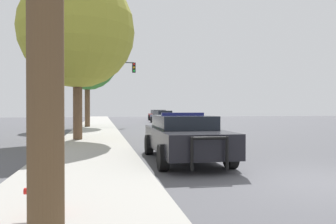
{
  "coord_description": "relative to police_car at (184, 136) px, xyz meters",
  "views": [
    {
      "loc": [
        -4.71,
        -6.1,
        1.57
      ],
      "look_at": [
        -0.64,
        13.81,
        1.35
      ],
      "focal_mm": 35.0,
      "sensor_mm": 36.0,
      "label": 1
    }
  ],
  "objects": [
    {
      "name": "traffic_light",
      "position": [
        -2.03,
        20.06,
        3.45
      ],
      "size": [
        4.36,
        0.35,
        5.74
      ],
      "color": "#424247",
      "rests_on": "sidewalk_left"
    },
    {
      "name": "fire_hydrant",
      "position": [
        -3.19,
        -4.95,
        -0.23
      ],
      "size": [
        0.51,
        0.22,
        0.71
      ],
      "color": "red",
      "rests_on": "sidewalk_left"
    },
    {
      "name": "police_car",
      "position": [
        0.0,
        0.0,
        0.0
      ],
      "size": [
        2.11,
        5.0,
        1.44
      ],
      "rotation": [
        0.0,
        0.0,
        3.12
      ],
      "color": "black",
      "rests_on": "ground_plane"
    },
    {
      "name": "sidewalk_left",
      "position": [
        -2.84,
        -3.46,
        -0.67
      ],
      "size": [
        3.0,
        110.0,
        0.13
      ],
      "color": "#A3A099",
      "rests_on": "ground_plane"
    },
    {
      "name": "car_background_oncoming",
      "position": [
        4.12,
        25.38,
        -0.02
      ],
      "size": [
        2.3,
        4.75,
        1.34
      ],
      "rotation": [
        0.0,
        0.0,
        3.23
      ],
      "color": "#333856",
      "rests_on": "ground_plane"
    },
    {
      "name": "tree_sidewalk_mid",
      "position": [
        -3.53,
        17.2,
        4.7
      ],
      "size": [
        4.82,
        4.82,
        7.74
      ],
      "color": "brown",
      "rests_on": "sidewalk_left"
    },
    {
      "name": "ground_plane",
      "position": [
        2.26,
        -3.46,
        -0.74
      ],
      "size": [
        110.0,
        110.0,
        0.0
      ],
      "primitive_type": "plane",
      "color": "#4F4F54"
    },
    {
      "name": "tree_sidewalk_near",
      "position": [
        -3.52,
        6.21,
        4.45
      ],
      "size": [
        5.31,
        5.31,
        7.72
      ],
      "color": "brown",
      "rests_on": "sidewalk_left"
    },
    {
      "name": "car_background_distant",
      "position": [
        4.81,
        32.63,
        0.01
      ],
      "size": [
        2.14,
        4.23,
        1.39
      ],
      "rotation": [
        0.0,
        0.0,
        0.04
      ],
      "color": "maroon",
      "rests_on": "ground_plane"
    }
  ]
}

